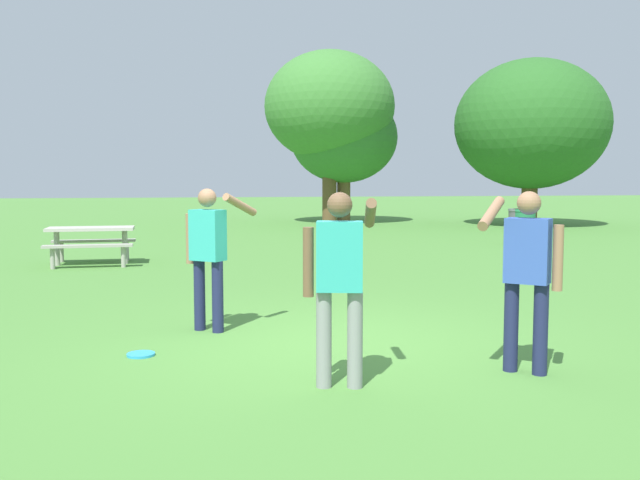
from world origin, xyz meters
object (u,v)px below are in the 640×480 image
Objects in this scene: tree_tall_left at (330,107)px; picnic_table_near at (91,237)px; trash_can_beside_table at (524,227)px; person_bystander at (340,274)px; trash_can_further_along at (519,227)px; person_thrower at (209,248)px; person_catcher at (527,267)px; tree_broad_center at (344,138)px; tree_far_right at (531,125)px; frisbee at (141,354)px.

picnic_table_near is at bearing -121.75° from tree_tall_left.
person_bystander is at bearing -123.73° from trash_can_beside_table.
tree_tall_left reaches higher than picnic_table_near.
tree_tall_left is (7.49, 12.11, 3.99)m from picnic_table_near.
trash_can_further_along is 11.05m from tree_tall_left.
person_thrower is 1.71× the size of trash_can_further_along.
tree_broad_center is (3.25, 21.44, 2.42)m from person_catcher.
person_thrower is 0.27× the size of tree_far_right.
tree_tall_left is at bearing 58.25° from picnic_table_near.
tree_broad_center is 7.15m from tree_far_right.
tree_tall_left is at bearing -154.45° from tree_broad_center.
person_catcher reaches higher than trash_can_beside_table.
tree_far_right is at bearing 32.32° from picnic_table_near.
tree_broad_center is at bearing 103.68° from trash_can_further_along.
tree_far_right reaches higher than trash_can_further_along.
person_bystander is 13.54m from trash_can_beside_table.
tree_tall_left reaches higher than person_thrower.
person_thrower is 0.31× the size of tree_broad_center.
frisbee is 0.04× the size of tree_tall_left.
frisbee is (-0.71, -1.01, -0.95)m from person_thrower.
person_catcher is at bearing -20.62° from frisbee.
person_bystander is at bearing -67.31° from person_thrower.
frisbee is 0.16× the size of picnic_table_near.
tree_tall_left is 1.29× the size of tree_broad_center.
tree_far_right is (3.83, 7.03, 3.27)m from trash_can_beside_table.
person_catcher is 0.31× the size of tree_broad_center.
tree_tall_left is (5.33, 18.82, 3.59)m from person_thrower.
tree_far_right is at bearing 61.40° from trash_can_beside_table.
frisbee is (-3.44, 1.29, -0.95)m from person_catcher.
trash_can_further_along is 8.55m from tree_far_right.
tree_far_right is at bearing 62.15° from person_catcher.
trash_can_further_along is at bearing 56.89° from person_bystander.
person_thrower is at bearing -133.10° from trash_can_further_along.
frisbee is at bearing 159.38° from person_catcher.
picnic_table_near is 14.79m from tree_tall_left.
trash_can_beside_table reaches higher than picnic_table_near.
picnic_table_near is 17.46m from tree_far_right.
picnic_table_near is at bearing -147.68° from tree_far_right.
person_bystander is 9.65m from picnic_table_near.
picnic_table_near reaches higher than frisbee.
trash_can_beside_table is at bearing -76.16° from tree_broad_center.
trash_can_beside_table is 0.18m from trash_can_further_along.
frisbee is at bearing 141.13° from person_bystander.
person_bystander is 2.39m from frisbee.
tree_broad_center reaches higher than person_catcher.
tree_far_right is (13.06, 16.91, 3.74)m from frisbee.
tree_tall_left reaches higher than trash_can_further_along.
person_bystander reaches higher than frisbee.
tree_far_right is (9.62, 18.20, 2.79)m from person_catcher.
trash_can_beside_table is 0.16× the size of tree_far_right.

